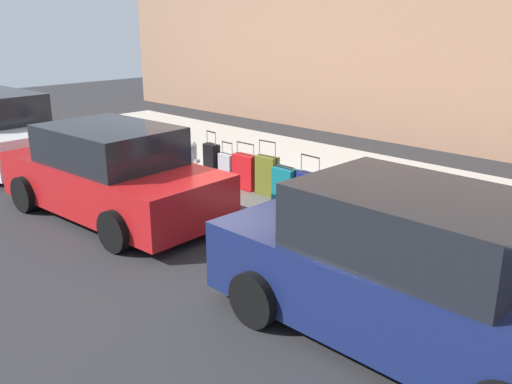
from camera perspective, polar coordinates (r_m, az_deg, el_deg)
name	(u,v)px	position (r m, az deg, el deg)	size (l,w,h in m)	color
ground_plane	(208,202)	(10.34, -5.02, -0.99)	(40.00, 40.00, 0.00)	#28282B
sidewalk_curb	(294,172)	(12.02, 4.00, 2.04)	(18.00, 5.00, 0.14)	#ADA89E
suitcase_olive_0	(445,224)	(8.18, 19.04, -3.17)	(0.36, 0.27, 0.81)	#59601E
suitcase_red_1	(419,221)	(8.42, 16.58, -2.85)	(0.35, 0.23, 0.85)	red
suitcase_silver_2	(390,208)	(8.63, 13.77, -1.66)	(0.49, 0.27, 1.01)	#9EA0A8
suitcase_black_3	(360,203)	(8.82, 10.71, -1.11)	(0.37, 0.27, 1.00)	black
suitcase_maroon_4	(335,199)	(9.13, 8.24, -0.75)	(0.48, 0.20, 0.65)	maroon
suitcase_navy_5	(309,191)	(9.43, 5.55, 0.09)	(0.48, 0.22, 0.95)	navy
suitcase_teal_6	(285,185)	(9.76, 3.05, 0.71)	(0.47, 0.25, 0.68)	#0F606B
suitcase_olive_7	(267,176)	(10.15, 1.16, 1.72)	(0.44, 0.23, 1.03)	#59601E
suitcase_red_8	(245,172)	(10.51, -1.11, 2.11)	(0.50, 0.23, 0.91)	red
suitcase_silver_9	(227,169)	(10.86, -2.98, 2.42)	(0.35, 0.20, 0.85)	#9EA0A8
suitcase_black_10	(212,162)	(11.13, -4.61, 3.12)	(0.36, 0.22, 1.01)	black
fire_hydrant	(192,157)	(11.59, -6.63, 3.63)	(0.39, 0.21, 0.71)	#99999E
bollard_post	(164,153)	(12.09, -9.47, 4.04)	(0.12, 0.12, 0.72)	brown
parked_car_navy_0	(410,274)	(5.89, 15.69, -8.21)	(4.41, 2.00, 1.68)	#141E4C
parked_car_red_1	(112,174)	(9.70, -14.76, 1.79)	(4.42, 2.21, 1.57)	#AD1619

